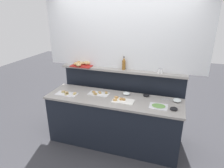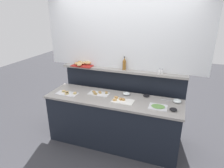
# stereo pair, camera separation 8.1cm
# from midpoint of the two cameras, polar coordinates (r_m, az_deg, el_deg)

# --- Properties ---
(ground_plane) EXTENTS (12.00, 12.00, 0.00)m
(ground_plane) POSITION_cam_midpoint_polar(r_m,az_deg,el_deg) (4.22, 2.29, -11.69)
(ground_plane) COLOR #38383D
(buffet_counter) EXTENTS (2.27, 0.66, 0.89)m
(buffet_counter) POSITION_cam_midpoint_polar(r_m,az_deg,el_deg) (3.50, -0.36, -10.63)
(buffet_counter) COLOR black
(buffet_counter) RESTS_ON ground_plane
(back_ledge_unit) EXTENTS (2.29, 0.22, 1.26)m
(back_ledge_unit) POSITION_cam_midpoint_polar(r_m,az_deg,el_deg) (3.83, 2.05, -4.06)
(back_ledge_unit) COLOR black
(back_ledge_unit) RESTS_ON ground_plane
(upper_wall_panel) EXTENTS (2.89, 0.08, 1.34)m
(upper_wall_panel) POSITION_cam_midpoint_polar(r_m,az_deg,el_deg) (3.51, 2.44, 15.22)
(upper_wall_panel) COLOR silver
(upper_wall_panel) RESTS_ON back_ledge_unit
(sandwich_platter_front) EXTENTS (0.38, 0.18, 0.04)m
(sandwich_platter_front) POSITION_cam_midpoint_polar(r_m,az_deg,el_deg) (3.53, -13.51, -2.74)
(sandwich_platter_front) COLOR silver
(sandwich_platter_front) RESTS_ON buffet_counter
(sandwich_platter_side) EXTENTS (0.35, 0.20, 0.04)m
(sandwich_platter_side) POSITION_cam_midpoint_polar(r_m,az_deg,el_deg) (3.19, 2.20, -4.76)
(sandwich_platter_side) COLOR white
(sandwich_platter_side) RESTS_ON buffet_counter
(sandwich_platter_rear) EXTENTS (0.36, 0.18, 0.04)m
(sandwich_platter_rear) POSITION_cam_midpoint_polar(r_m,az_deg,el_deg) (3.45, -4.51, -2.73)
(sandwich_platter_rear) COLOR white
(sandwich_platter_rear) RESTS_ON buffet_counter
(cold_cuts_platter) EXTENTS (0.27, 0.22, 0.02)m
(cold_cuts_platter) POSITION_cam_midpoint_polar(r_m,az_deg,el_deg) (3.08, 12.52, -6.26)
(cold_cuts_platter) COLOR silver
(cold_cuts_platter) RESTS_ON buffet_counter
(glass_bowl_large) EXTENTS (0.12, 0.12, 0.05)m
(glass_bowl_large) POSITION_cam_midpoint_polar(r_m,az_deg,el_deg) (3.41, 3.50, -2.75)
(glass_bowl_large) COLOR silver
(glass_bowl_large) RESTS_ON buffet_counter
(glass_bowl_medium) EXTENTS (0.13, 0.13, 0.05)m
(glass_bowl_medium) POSITION_cam_midpoint_polar(r_m,az_deg,el_deg) (3.31, 17.57, -4.51)
(glass_bowl_medium) COLOR silver
(glass_bowl_medium) RESTS_ON buffet_counter
(condiment_bowl_cream) EXTENTS (0.11, 0.11, 0.04)m
(condiment_bowl_cream) POSITION_cam_midpoint_polar(r_m,az_deg,el_deg) (3.40, 9.19, -3.20)
(condiment_bowl_cream) COLOR black
(condiment_bowl_cream) RESTS_ON buffet_counter
(condiment_bowl_red) EXTENTS (0.11, 0.11, 0.04)m
(condiment_bowl_red) POSITION_cam_midpoint_polar(r_m,az_deg,el_deg) (3.04, 16.67, -6.84)
(condiment_bowl_red) COLOR black
(condiment_bowl_red) RESTS_ON buffet_counter
(serving_tongs) EXTENTS (0.19, 0.11, 0.01)m
(serving_tongs) POSITION_cam_midpoint_polar(r_m,az_deg,el_deg) (3.35, 14.43, -4.24)
(serving_tongs) COLOR #B7BABF
(serving_tongs) RESTS_ON buffet_counter
(vinegar_bottle_amber) EXTENTS (0.06, 0.06, 0.24)m
(vinegar_bottle_amber) POSITION_cam_midpoint_polar(r_m,az_deg,el_deg) (3.52, 2.76, 5.82)
(vinegar_bottle_amber) COLOR #8E5B23
(vinegar_bottle_amber) RESTS_ON back_ledge_unit
(salt_shaker) EXTENTS (0.03, 0.03, 0.09)m
(salt_shaker) POSITION_cam_midpoint_polar(r_m,az_deg,el_deg) (3.41, 12.73, 3.76)
(salt_shaker) COLOR white
(salt_shaker) RESTS_ON back_ledge_unit
(pepper_shaker) EXTENTS (0.03, 0.03, 0.09)m
(pepper_shaker) POSITION_cam_midpoint_polar(r_m,az_deg,el_deg) (3.41, 13.47, 3.68)
(pepper_shaker) COLOR white
(pepper_shaker) RESTS_ON back_ledge_unit
(bread_basket) EXTENTS (0.40, 0.30, 0.08)m
(bread_basket) POSITION_cam_midpoint_polar(r_m,az_deg,el_deg) (3.82, -9.25, 5.72)
(bread_basket) COLOR #B2231E
(bread_basket) RESTS_ON back_ledge_unit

